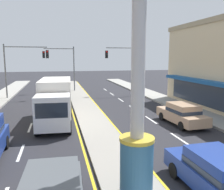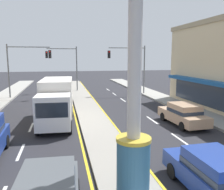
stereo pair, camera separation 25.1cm
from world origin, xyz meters
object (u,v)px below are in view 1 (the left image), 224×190
object	(u,v)px
district_sign	(138,67)
sedan_near_left_lane	(55,93)
traffic_light_right_side	(129,61)
sedan_near_right_lane	(217,173)
box_truck_kerb_right	(55,100)
traffic_light_left_side	(21,62)
traffic_light_median_far	(63,61)
sedan_far_right_lane	(182,114)

from	to	relation	value
district_sign	sedan_near_left_lane	world-z (taller)	district_sign
traffic_light_right_side	sedan_near_right_lane	world-z (taller)	traffic_light_right_side
sedan_near_left_lane	box_truck_kerb_right	bearing A→B (deg)	-89.45
sedan_near_right_lane	traffic_light_left_side	bearing A→B (deg)	112.59
sedan_near_right_lane	traffic_light_right_side	bearing A→B (deg)	80.77
traffic_light_left_side	traffic_light_median_far	world-z (taller)	same
district_sign	sedan_near_right_lane	world-z (taller)	district_sign
district_sign	traffic_light_right_side	distance (m)	22.50
traffic_light_right_side	sedan_near_right_lane	distance (m)	22.61
sedan_near_right_lane	box_truck_kerb_right	xyz separation A→B (m)	(-5.42, 10.70, 0.91)
traffic_light_left_side	sedan_far_right_lane	distance (m)	18.81
traffic_light_left_side	sedan_near_right_lane	size ratio (longest dim) A/B	1.43
traffic_light_median_far	traffic_light_left_side	bearing A→B (deg)	-135.21
traffic_light_median_far	sedan_near_left_lane	world-z (taller)	traffic_light_median_far
traffic_light_right_side	traffic_light_median_far	world-z (taller)	same
traffic_light_left_side	box_truck_kerb_right	world-z (taller)	traffic_light_left_side
sedan_far_right_lane	box_truck_kerb_right	xyz separation A→B (m)	(-8.72, 2.54, 0.91)
traffic_light_left_side	sedan_near_left_lane	xyz separation A→B (m)	(3.59, -1.79, -3.46)
sedan_far_right_lane	sedan_near_left_lane	world-z (taller)	same
traffic_light_left_side	sedan_far_right_lane	bearing A→B (deg)	-47.87
box_truck_kerb_right	traffic_light_median_far	bearing A→B (deg)	86.34
box_truck_kerb_right	traffic_light_left_side	bearing A→B (deg)	108.22
traffic_light_median_far	sedan_near_right_lane	bearing A→B (deg)	-80.56
traffic_light_median_far	sedan_near_right_lane	world-z (taller)	traffic_light_median_far
traffic_light_left_side	sedan_near_left_lane	bearing A→B (deg)	-26.52
sedan_near_left_lane	traffic_light_left_side	bearing A→B (deg)	153.48
traffic_light_left_side	sedan_near_left_lane	distance (m)	5.29
sedan_far_right_lane	sedan_near_right_lane	bearing A→B (deg)	-112.04
sedan_near_left_lane	box_truck_kerb_right	distance (m)	9.42
traffic_light_left_side	traffic_light_right_side	world-z (taller)	same
traffic_light_left_side	sedan_near_right_lane	world-z (taller)	traffic_light_left_side
traffic_light_left_side	sedan_far_right_lane	size ratio (longest dim) A/B	1.41
traffic_light_median_far	box_truck_kerb_right	bearing A→B (deg)	-93.66
traffic_light_left_side	sedan_near_right_lane	xyz separation A→B (m)	(9.10, -21.87, -3.46)
traffic_light_median_far	sedan_far_right_lane	distance (m)	20.21
traffic_light_left_side	traffic_light_median_far	distance (m)	6.60
traffic_light_median_far	sedan_near_left_lane	xyz separation A→B (m)	(-1.10, -6.44, -3.41)
traffic_light_left_side	sedan_near_left_lane	size ratio (longest dim) A/B	1.44
district_sign	sedan_near_left_lane	size ratio (longest dim) A/B	1.89
traffic_light_median_far	sedan_near_right_lane	xyz separation A→B (m)	(4.41, -26.52, -3.41)
sedan_near_right_lane	sedan_far_right_lane	size ratio (longest dim) A/B	0.99
district_sign	sedan_near_right_lane	bearing A→B (deg)	-9.56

